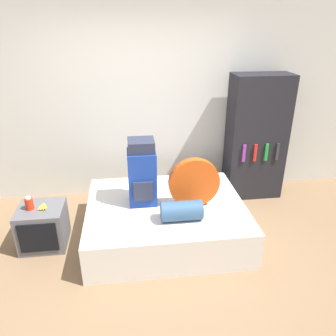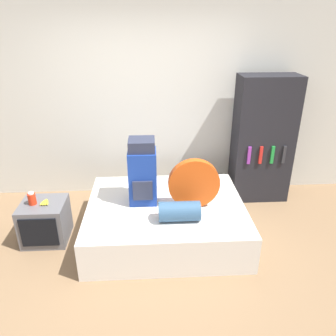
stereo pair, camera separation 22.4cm
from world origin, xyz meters
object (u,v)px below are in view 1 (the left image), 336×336
Objects in this scene: sleeping_roll at (182,211)px; television at (43,226)px; backpack at (142,173)px; tent_bag at (194,183)px; bookshelf at (256,138)px; canister at (29,203)px.

television is (-1.52, 0.34, -0.29)m from sleeping_roll.
tent_bag is at bearing -14.48° from backpack.
canister is at bearing -162.94° from bookshelf.
backpack is 5.17× the size of canister.
tent_bag is at bearing -1.84° from canister.
canister reaches higher than television.
tent_bag is at bearing -138.56° from bookshelf.
canister is at bearing 168.32° from sleeping_roll.
sleeping_roll is (0.38, -0.42, -0.26)m from backpack.
tent_bag is 1.15× the size of television.
canister is (-1.23, -0.09, -0.25)m from backpack.
backpack is 1.74× the size of sleeping_roll.
backpack is at bearing 132.14° from sleeping_roll.
sleeping_roll is 0.25× the size of bookshelf.
backpack is 1.27m from television.
sleeping_roll is 1.65m from canister.
backpack is 0.44× the size of bookshelf.
backpack is 0.63m from sleeping_roll.
bookshelf reaches higher than tent_bag.
television is at bearing 177.95° from tent_bag.
sleeping_roll is 0.87× the size of television.
backpack is at bearing 4.28° from television.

